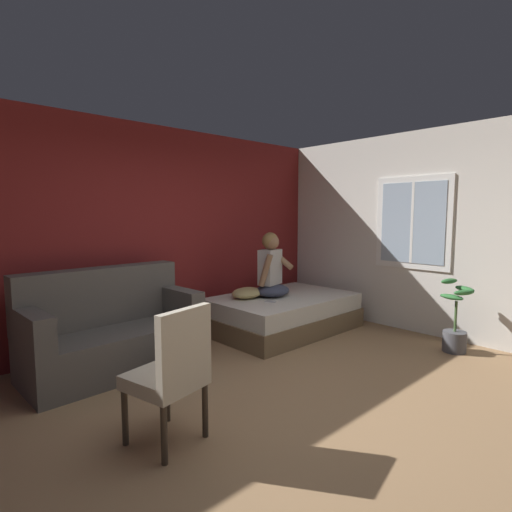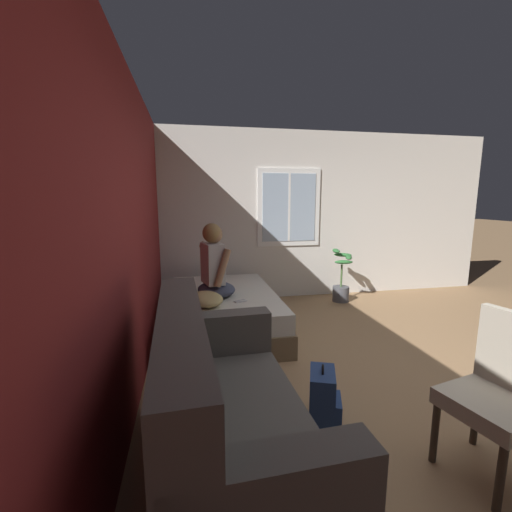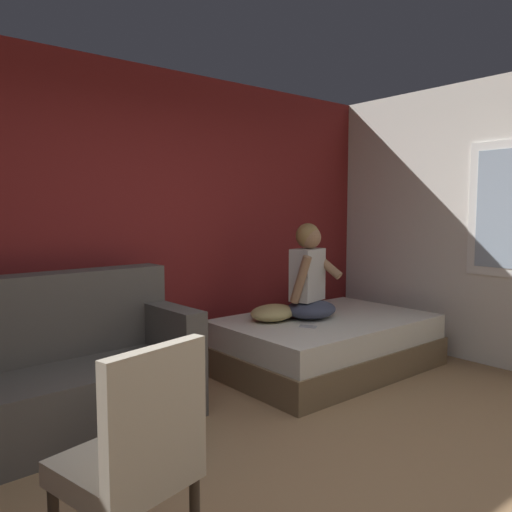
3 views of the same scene
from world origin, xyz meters
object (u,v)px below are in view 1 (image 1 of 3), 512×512
at_px(throw_pillow, 247,293).
at_px(potted_plant, 455,326).
at_px(side_chair, 172,370).
at_px(cell_phone, 270,302).
at_px(bed, 283,313).
at_px(couch, 111,332).
at_px(backpack, 184,362).
at_px(person_seated, 271,270).

distance_m(throw_pillow, potted_plant, 2.56).
height_order(side_chair, cell_phone, side_chair).
distance_m(bed, potted_plant, 2.14).
bearing_deg(cell_phone, side_chair, -178.99).
xyz_separation_m(couch, potted_plant, (3.15, -2.21, -0.09)).
bearing_deg(potted_plant, cell_phone, 123.98).
xyz_separation_m(backpack, cell_phone, (1.55, 0.38, 0.29)).
distance_m(bed, cell_phone, 0.50).
distance_m(side_chair, potted_plant, 3.46).
height_order(bed, side_chair, side_chair).
height_order(side_chair, throw_pillow, side_chair).
bearing_deg(backpack, bed, 15.20).
xyz_separation_m(person_seated, throw_pillow, (-0.33, 0.13, -0.29)).
bearing_deg(throw_pillow, cell_phone, -82.33).
height_order(person_seated, potted_plant, person_seated).
height_order(bed, backpack, bed).
distance_m(side_chair, person_seated, 2.89).
height_order(bed, throw_pillow, throw_pillow).
xyz_separation_m(bed, backpack, (-1.95, -0.53, -0.04)).
height_order(side_chair, potted_plant, side_chair).
relative_size(bed, couch, 1.15).
relative_size(bed, throw_pillow, 4.15).
bearing_deg(side_chair, throw_pillow, 37.09).
xyz_separation_m(side_chair, potted_plant, (3.40, -0.60, -0.23)).
height_order(throw_pillow, potted_plant, potted_plant).
bearing_deg(couch, cell_phone, -11.70).
relative_size(side_chair, cell_phone, 6.81).
height_order(throw_pillow, cell_phone, throw_pillow).
bearing_deg(couch, side_chair, -99.06).
distance_m(person_seated, backpack, 2.05).
distance_m(bed, person_seated, 0.62).
distance_m(person_seated, throw_pillow, 0.46).
distance_m(side_chair, backpack, 1.10).
relative_size(couch, side_chair, 1.76).
bearing_deg(potted_plant, throw_pillow, 120.05).
relative_size(side_chair, person_seated, 1.12).
relative_size(person_seated, backpack, 1.91).
height_order(side_chair, backpack, side_chair).
distance_m(throw_pillow, cell_phone, 0.40).
height_order(bed, potted_plant, potted_plant).
distance_m(couch, potted_plant, 3.85).
relative_size(bed, backpack, 4.35).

